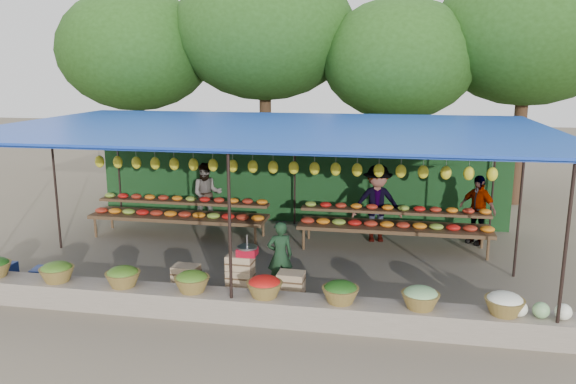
% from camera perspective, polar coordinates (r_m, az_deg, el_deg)
% --- Properties ---
extents(ground, '(60.00, 60.00, 0.00)m').
position_cam_1_polar(ground, '(11.78, -1.77, -7.03)').
color(ground, '#6B614E').
rests_on(ground, ground).
extents(stone_curb, '(10.60, 0.55, 0.40)m').
position_cam_1_polar(stone_curb, '(9.23, -5.48, -11.44)').
color(stone_curb, '#746A5D').
rests_on(stone_curb, ground).
extents(stall_canopy, '(10.80, 6.60, 2.82)m').
position_cam_1_polar(stall_canopy, '(11.25, -1.78, 6.04)').
color(stall_canopy, black).
rests_on(stall_canopy, ground).
extents(produce_baskets, '(8.98, 0.58, 0.34)m').
position_cam_1_polar(produce_baskets, '(9.11, -6.14, -9.29)').
color(produce_baskets, brown).
rests_on(produce_baskets, stone_curb).
extents(netting_backdrop, '(10.60, 0.06, 2.50)m').
position_cam_1_polar(netting_backdrop, '(14.45, 0.85, 1.78)').
color(netting_backdrop, '#1A4A23').
rests_on(netting_backdrop, ground).
extents(tree_row, '(16.51, 5.50, 7.12)m').
position_cam_1_polar(tree_row, '(17.05, 4.34, 15.04)').
color(tree_row, '#312412').
rests_on(tree_row, ground).
extents(fruit_table_left, '(4.21, 0.95, 0.93)m').
position_cam_1_polar(fruit_table_left, '(13.55, -10.91, -1.96)').
color(fruit_table_left, '#47291C').
rests_on(fruit_table_left, ground).
extents(fruit_table_right, '(4.21, 0.95, 0.93)m').
position_cam_1_polar(fruit_table_right, '(12.64, 10.74, -3.00)').
color(fruit_table_right, '#47291C').
rests_on(fruit_table_right, ground).
extents(crate_counter, '(2.36, 0.36, 0.77)m').
position_cam_1_polar(crate_counter, '(9.96, -5.02, -8.88)').
color(crate_counter, '#A07A5B').
rests_on(crate_counter, ground).
extents(weighing_scale, '(0.35, 0.35, 0.38)m').
position_cam_1_polar(weighing_scale, '(9.74, -4.17, -5.95)').
color(weighing_scale, '#B50E23').
rests_on(weighing_scale, crate_counter).
extents(vendor_seated, '(0.54, 0.45, 1.28)m').
position_cam_1_polar(vendor_seated, '(10.14, -0.82, -6.49)').
color(vendor_seated, '#17341D').
rests_on(vendor_seated, ground).
extents(customer_left, '(0.92, 0.81, 1.59)m').
position_cam_1_polar(customer_left, '(14.46, -8.23, -0.19)').
color(customer_left, slate).
rests_on(customer_left, ground).
extents(customer_mid, '(1.25, 0.85, 1.79)m').
position_cam_1_polar(customer_mid, '(13.04, 9.03, -1.16)').
color(customer_mid, slate).
rests_on(customer_mid, ground).
extents(customer_right, '(0.95, 0.91, 1.59)m').
position_cam_1_polar(customer_right, '(13.44, 18.67, -1.70)').
color(customer_right, slate).
rests_on(customer_right, ground).
extents(blue_crate_front, '(0.57, 0.42, 0.33)m').
position_cam_1_polar(blue_crate_front, '(12.03, -27.24, -7.21)').
color(blue_crate_front, navy).
rests_on(blue_crate_front, ground).
extents(blue_crate_back, '(0.56, 0.44, 0.31)m').
position_cam_1_polar(blue_crate_back, '(11.44, -23.26, -7.85)').
color(blue_crate_back, navy).
rests_on(blue_crate_back, ground).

